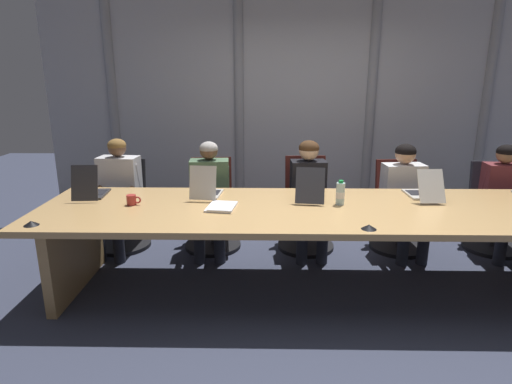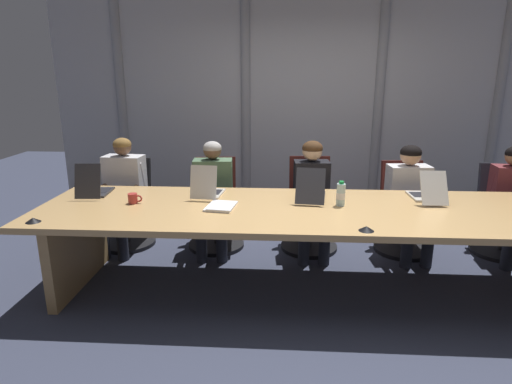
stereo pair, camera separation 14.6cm
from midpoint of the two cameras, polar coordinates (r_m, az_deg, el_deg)
ground_plane at (r=3.85m, az=6.84°, el=-12.76°), size 12.88×12.88×0.00m
conference_table at (r=3.60m, az=7.15°, el=-4.06°), size 4.66×1.22×0.75m
curtain_backdrop at (r=5.56m, az=5.12°, el=10.84°), size 6.44×0.17×2.73m
laptop_left_end at (r=4.10m, az=-22.16°, el=0.17°), size 0.25×0.43×0.31m
laptop_left_mid at (r=3.85m, az=-7.72°, el=0.21°), size 0.27×0.40×0.31m
laptop_center at (r=3.78m, az=6.14°, el=-0.03°), size 0.30×0.49×0.30m
laptop_right_mid at (r=4.04m, az=20.46°, el=0.03°), size 0.23×0.47×0.28m
office_chair_left_end at (r=4.86m, az=-18.28°, el=-2.87°), size 0.60×0.60×0.92m
office_chair_left_mid at (r=4.63m, az=-6.77°, el=-3.00°), size 0.60×0.60×0.94m
office_chair_center at (r=4.60m, az=5.83°, el=-3.01°), size 0.60×0.60×0.96m
office_chair_right_mid at (r=4.79m, az=17.70°, el=-3.08°), size 0.60×0.60×0.93m
office_chair_right_end at (r=5.17m, az=28.51°, el=-2.96°), size 0.60×0.60×0.91m
person_left_end at (r=4.62m, az=-18.94°, el=0.30°), size 0.45×0.57×1.18m
person_left_mid at (r=4.39m, az=-7.18°, el=0.07°), size 0.43×0.57×1.15m
person_center at (r=4.36m, az=6.14°, el=0.20°), size 0.39×0.56×1.17m
person_right_mid at (r=4.56m, az=18.49°, el=-0.03°), size 0.45×0.57×1.14m
person_right_end at (r=4.94m, az=29.60°, el=-0.24°), size 0.39×0.56×1.13m
water_bottle_primary at (r=3.64m, az=10.09°, el=-0.22°), size 0.07×0.07×0.21m
coffee_mug_near at (r=3.75m, az=-17.34°, el=-1.02°), size 0.12×0.08×0.09m
conference_mic_left_side at (r=3.13m, az=13.59°, el=-4.56°), size 0.11×0.11×0.03m
conference_mic_middle at (r=3.55m, az=-28.92°, el=-3.67°), size 0.11×0.11×0.03m
spiral_notepad at (r=3.53m, az=-5.83°, el=-1.99°), size 0.26×0.33×0.03m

